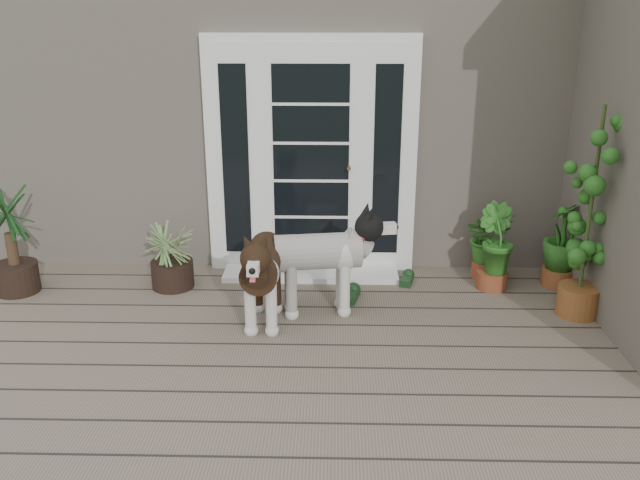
{
  "coord_description": "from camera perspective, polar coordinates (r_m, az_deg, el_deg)",
  "views": [
    {
      "loc": [
        0.02,
        -3.37,
        2.5
      ],
      "look_at": [
        -0.1,
        1.75,
        0.7
      ],
      "focal_mm": 37.78,
      "sensor_mm": 36.0,
      "label": 1
    }
  ],
  "objects": [
    {
      "name": "deck",
      "position": [
        4.49,
        0.89,
        -13.54
      ],
      "size": [
        6.2,
        4.6,
        0.12
      ],
      "primitive_type": "cube",
      "color": "#6B5B4C",
      "rests_on": "ground"
    },
    {
      "name": "house_main",
      "position": [
        8.08,
        1.23,
        12.6
      ],
      "size": [
        7.4,
        4.0,
        3.1
      ],
      "primitive_type": "cube",
      "color": "#665E54",
      "rests_on": "ground"
    },
    {
      "name": "door_unit",
      "position": [
        6.12,
        -0.75,
        7.04
      ],
      "size": [
        1.9,
        0.14,
        2.15
      ],
      "primitive_type": "cube",
      "color": "white",
      "rests_on": "deck"
    },
    {
      "name": "door_step",
      "position": [
        6.24,
        -0.78,
        -2.82
      ],
      "size": [
        1.6,
        0.4,
        0.05
      ],
      "primitive_type": "cube",
      "color": "white",
      "rests_on": "deck"
    },
    {
      "name": "brindle_dog",
      "position": [
        5.23,
        -4.84,
        -3.31
      ],
      "size": [
        0.39,
        0.9,
        0.75
      ],
      "primitive_type": null,
      "rotation": [
        0.0,
        0.0,
        3.14
      ],
      "color": "#352113",
      "rests_on": "deck"
    },
    {
      "name": "white_dog",
      "position": [
        5.38,
        -0.19,
        -2.41
      ],
      "size": [
        0.97,
        0.53,
        0.77
      ],
      "primitive_type": null,
      "rotation": [
        0.0,
        0.0,
        -1.42
      ],
      "color": "silver",
      "rests_on": "deck"
    },
    {
      "name": "spider_plant",
      "position": [
        6.03,
        -12.51,
        -1.01
      ],
      "size": [
        0.8,
        0.8,
        0.66
      ],
      "primitive_type": null,
      "rotation": [
        0.0,
        0.0,
        -0.4
      ],
      "color": "#78985D",
      "rests_on": "deck"
    },
    {
      "name": "yucca",
      "position": [
        6.31,
        -24.77,
        0.3
      ],
      "size": [
        0.76,
        0.76,
        1.03
      ],
      "primitive_type": null,
      "rotation": [
        0.0,
        0.0,
        0.07
      ],
      "color": "black",
      "rests_on": "deck"
    },
    {
      "name": "herb_a",
      "position": [
        6.3,
        13.9,
        -0.77
      ],
      "size": [
        0.56,
        0.56,
        0.55
      ],
      "primitive_type": "imported",
      "rotation": [
        0.0,
        0.0,
        0.36
      ],
      "color": "#21661D",
      "rests_on": "deck"
    },
    {
      "name": "herb_b",
      "position": [
        6.07,
        14.49,
        -1.55
      ],
      "size": [
        0.51,
        0.51,
        0.55
      ],
      "primitive_type": "imported",
      "rotation": [
        0.0,
        0.0,
        2.14
      ],
      "color": "#205317",
      "rests_on": "deck"
    },
    {
      "name": "herb_c",
      "position": [
        6.31,
        19.76,
        -0.91
      ],
      "size": [
        0.58,
        0.58,
        0.64
      ],
      "primitive_type": "imported",
      "rotation": [
        0.0,
        0.0,
        4.05
      ],
      "color": "#18561C",
      "rests_on": "deck"
    },
    {
      "name": "sapling",
      "position": [
        5.58,
        21.92,
        2.27
      ],
      "size": [
        0.54,
        0.54,
        1.75
      ],
      "primitive_type": null,
      "rotation": [
        0.0,
        0.0,
        0.05
      ],
      "color": "#1A5A19",
      "rests_on": "deck"
    },
    {
      "name": "clog_left",
      "position": [
        5.75,
        2.67,
        -4.61
      ],
      "size": [
        0.21,
        0.34,
        0.09
      ],
      "primitive_type": null,
      "rotation": [
        0.0,
        0.0,
        -0.24
      ],
      "color": "black",
      "rests_on": "deck"
    },
    {
      "name": "clog_right",
      "position": [
        6.12,
        7.37,
        -3.26
      ],
      "size": [
        0.2,
        0.31,
        0.08
      ],
      "primitive_type": null,
      "rotation": [
        0.0,
        0.0,
        -0.26
      ],
      "color": "#153517",
      "rests_on": "deck"
    }
  ]
}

